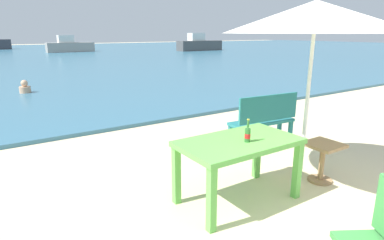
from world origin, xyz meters
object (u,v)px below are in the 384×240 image
at_px(patio_umbrella, 315,17).
at_px(picnic_table_green, 239,149).
at_px(side_table_wood, 322,157).
at_px(boat_ferry, 199,44).
at_px(bench_teal_center, 265,118).
at_px(beer_bottle_amber, 248,134).
at_px(boat_tanker, 70,46).
at_px(swimmer_person, 25,88).

bearing_deg(patio_umbrella, picnic_table_green, 166.87).
height_order(side_table_wood, boat_ferry, boat_ferry).
relative_size(picnic_table_green, bench_teal_center, 1.14).
relative_size(patio_umbrella, boat_ferry, 0.47).
bearing_deg(bench_teal_center, boat_ferry, 57.66).
distance_m(patio_umbrella, side_table_wood, 1.81).
bearing_deg(beer_bottle_amber, patio_umbrella, -7.16).
xyz_separation_m(beer_bottle_amber, boat_ferry, (17.20, 25.96, -0.13)).
xyz_separation_m(side_table_wood, boat_tanker, (4.04, 31.01, 0.30)).
bearing_deg(beer_bottle_amber, picnic_table_green, 107.96).
bearing_deg(boat_ferry, side_table_wood, -121.45).
relative_size(beer_bottle_amber, bench_teal_center, 0.22).
distance_m(picnic_table_green, side_table_wood, 1.33).
xyz_separation_m(picnic_table_green, bench_teal_center, (1.58, 1.13, -0.11)).
height_order(picnic_table_green, side_table_wood, picnic_table_green).
bearing_deg(bench_teal_center, side_table_wood, -102.53).
bearing_deg(picnic_table_green, bench_teal_center, 35.65).
bearing_deg(swimmer_person, boat_tanker, 73.38).
height_order(picnic_table_green, boat_ferry, boat_ferry).
bearing_deg(patio_umbrella, bench_teal_center, 62.52).
relative_size(picnic_table_green, boat_tanker, 0.32).
xyz_separation_m(patio_umbrella, boat_tanker, (4.43, 30.98, -1.46)).
bearing_deg(picnic_table_green, boat_tanker, 80.20).
height_order(picnic_table_green, boat_tanker, boat_tanker).
height_order(side_table_wood, bench_teal_center, bench_teal_center).
relative_size(picnic_table_green, patio_umbrella, 0.61).
bearing_deg(boat_tanker, picnic_table_green, -99.80).
distance_m(picnic_table_green, swimmer_person, 8.90).
relative_size(beer_bottle_amber, swimmer_person, 0.65).
height_order(patio_umbrella, boat_tanker, patio_umbrella).
bearing_deg(swimmer_person, beer_bottle_amber, -81.85).
relative_size(bench_teal_center, boat_ferry, 0.25).
distance_m(patio_umbrella, bench_teal_center, 2.18).
distance_m(boat_ferry, boat_tanker, 12.89).
distance_m(picnic_table_green, boat_ferry, 31.08).
bearing_deg(swimmer_person, picnic_table_green, -81.96).
relative_size(beer_bottle_amber, boat_tanker, 0.06).
bearing_deg(beer_bottle_amber, swimmer_person, 98.15).
distance_m(picnic_table_green, patio_umbrella, 1.73).
bearing_deg(beer_bottle_amber, bench_teal_center, 38.53).
relative_size(picnic_table_green, swimmer_person, 3.41).
distance_m(bench_teal_center, swimmer_person, 8.17).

